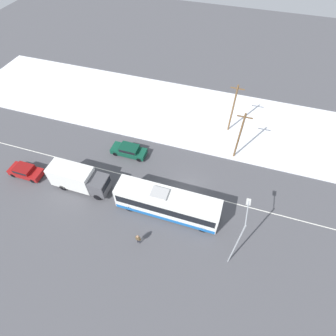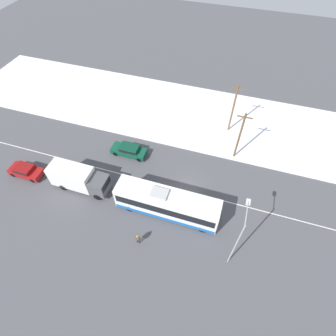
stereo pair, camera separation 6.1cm
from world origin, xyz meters
name	(u,v)px [view 1 (the left image)]	position (x,y,z in m)	size (l,w,h in m)	color
ground_plane	(186,191)	(0.00, 0.00, 0.00)	(120.00, 120.00, 0.00)	#4C4C51
snow_lot	(210,118)	(0.00, 13.94, 0.06)	(80.00, 14.66, 0.12)	white
lane_marking_center	(186,191)	(0.00, 0.00, 0.00)	(60.00, 0.12, 0.00)	silver
city_bus	(167,204)	(-1.31, -3.34, 1.67)	(11.39, 2.57, 3.43)	white
box_truck	(78,178)	(-12.27, -3.21, 1.72)	(7.02, 2.30, 3.13)	silver
sedan_car	(129,150)	(-8.82, 3.49, 0.79)	(4.67, 1.80, 1.45)	#0F4733
parked_car_near_truck	(25,171)	(-19.69, -3.64, 0.78)	(4.15, 1.80, 1.41)	maroon
pedestrian_at_stop	(138,239)	(-3.02, -7.77, 0.97)	(0.57, 0.25, 1.58)	#23232D
streetlamp	(239,235)	(6.18, -6.38, 4.85)	(0.36, 2.75, 7.68)	#9EA3A8
utility_pole_roadside	(239,136)	(4.59, 7.32, 3.78)	(1.80, 0.24, 7.20)	brown
utility_pole_snowlot	(233,108)	(3.01, 12.26, 3.92)	(1.80, 0.24, 7.47)	brown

